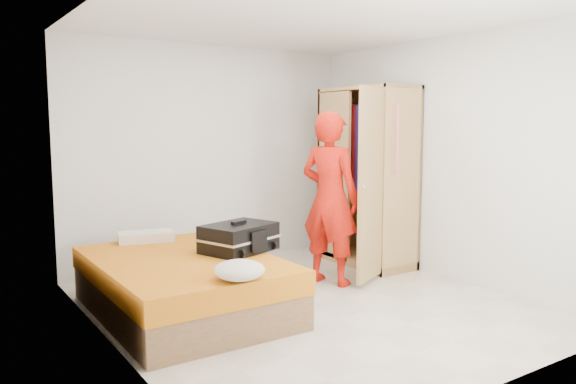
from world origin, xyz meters
TOP-DOWN VIEW (x-y plane):
  - room at (0.00, 0.00)m, footprint 4.00×4.02m
  - bed at (-1.05, 0.44)m, footprint 1.42×2.02m
  - wardrobe at (1.45, 0.84)m, footprint 1.12×1.43m
  - person at (0.61, 0.47)m, footprint 0.64×0.77m
  - suitcase at (-0.52, 0.38)m, footprint 0.78×0.66m
  - round_cushion at (-0.98, -0.46)m, footprint 0.39×0.39m
  - pillow at (-1.08, 1.29)m, footprint 0.59×0.39m

SIDE VIEW (x-z plane):
  - bed at x=-1.05m, z-range 0.00..0.50m
  - pillow at x=-1.08m, z-range 0.50..0.60m
  - round_cushion at x=-0.98m, z-range 0.50..0.65m
  - suitcase at x=-0.52m, z-range 0.48..0.77m
  - person at x=0.61m, z-range 0.00..1.80m
  - wardrobe at x=1.45m, z-range -0.05..2.05m
  - room at x=0.00m, z-range 0.00..2.60m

